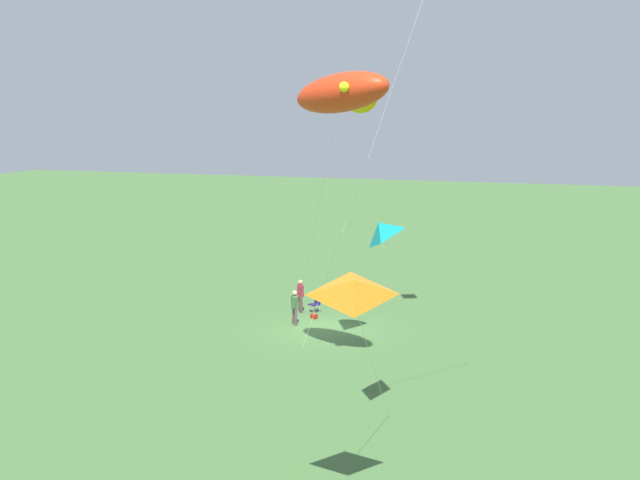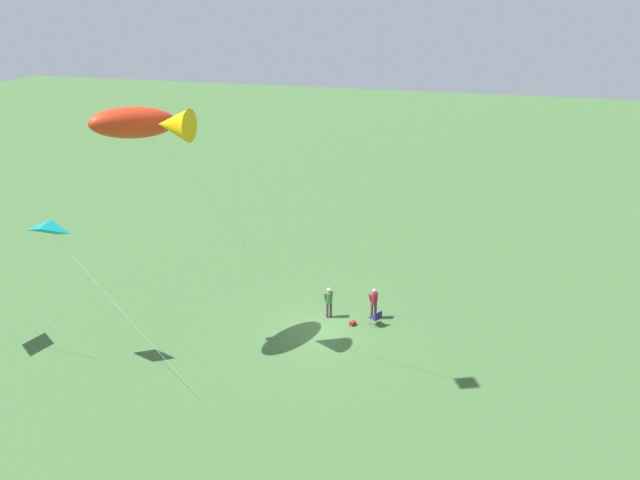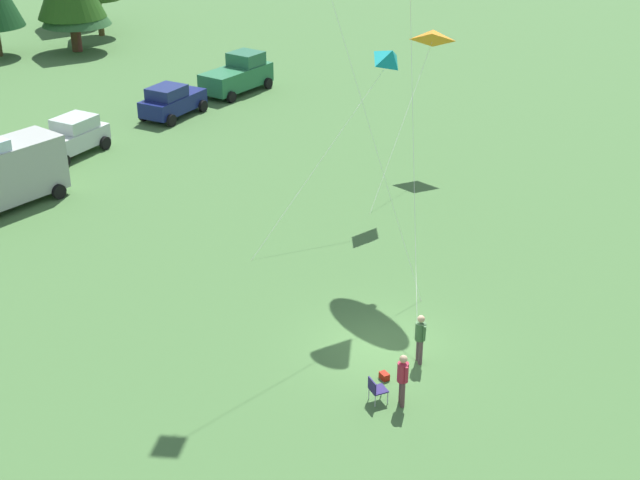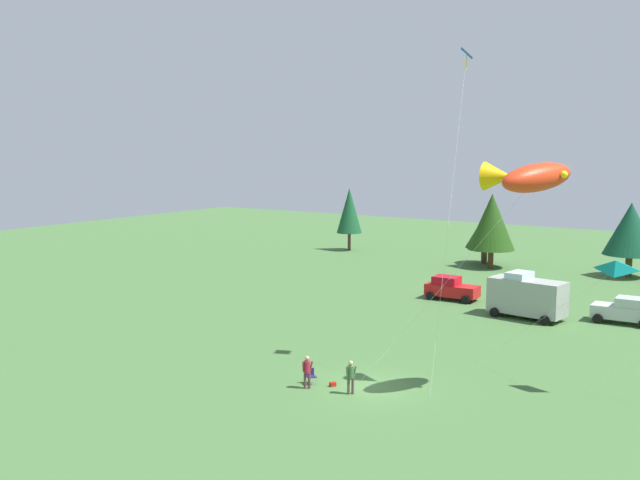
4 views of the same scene
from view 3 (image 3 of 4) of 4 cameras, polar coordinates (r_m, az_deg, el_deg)
name	(u,v)px [view 3 (image 3 of 4)]	position (r m, az deg, el deg)	size (l,w,h in m)	color
ground_plane	(382,346)	(29.94, 3.99, -6.77)	(160.00, 160.00, 0.00)	#406734
person_kite_flyer	(420,335)	(28.69, 6.44, -6.07)	(0.53, 0.50, 1.74)	#553E42
folding_chair	(376,389)	(27.08, 3.59, -9.47)	(0.67, 0.67, 0.82)	#221950
person_spectator	(403,376)	(26.74, 5.32, -8.66)	(0.55, 0.48, 1.74)	#543538
backpack_on_grass	(384,376)	(28.30, 4.14, -8.67)	(0.32, 0.22, 0.22)	#9F1B0E
van_motorhome_grey	(2,172)	(41.90, -19.71, 4.14)	(5.64, 3.17, 3.34)	#989D95
car_silver_compact	(71,137)	(47.62, -15.66, 6.38)	(4.26, 2.32, 1.89)	#B3BAB6
car_navy_hatch	(172,101)	(52.42, -9.47, 8.77)	(4.26, 2.33, 1.89)	navy
truck_green_flatbed	(238,75)	(56.72, -5.27, 10.50)	(5.13, 2.69, 2.34)	#23663D
kite_delta_orange	(433,36)	(44.30, 7.24, 12.85)	(8.47, 1.88, 6.77)	orange
kite_delta_teal	(392,57)	(38.37, 4.65, 11.59)	(8.71, 2.61, 7.16)	#0D8A8B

